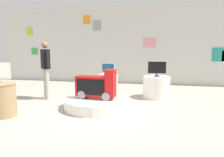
# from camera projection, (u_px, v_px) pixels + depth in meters

# --- Properties ---
(ground_plane) EXTENTS (30.00, 30.00, 0.00)m
(ground_plane) POSITION_uv_depth(u_px,v_px,m) (94.00, 113.00, 5.09)
(ground_plane) COLOR #A8A091
(back_wall_display) EXTENTS (11.31, 0.13, 3.30)m
(back_wall_display) POSITION_uv_depth(u_px,v_px,m) (124.00, 45.00, 9.21)
(back_wall_display) COLOR silver
(back_wall_display) RESTS_ON ground
(main_display_pedestal) EXTENTS (1.63, 1.63, 0.25)m
(main_display_pedestal) POSITION_uv_depth(u_px,v_px,m) (96.00, 103.00, 5.47)
(main_display_pedestal) COLOR white
(main_display_pedestal) RESTS_ON ground
(novelty_firetruck_tv) EXTENTS (1.05, 0.43, 0.76)m
(novelty_firetruck_tv) POSITION_uv_depth(u_px,v_px,m) (96.00, 87.00, 5.39)
(novelty_firetruck_tv) COLOR gray
(novelty_firetruck_tv) RESTS_ON main_display_pedestal
(display_pedestal_left_rear) EXTENTS (0.83, 0.83, 0.67)m
(display_pedestal_left_rear) POSITION_uv_depth(u_px,v_px,m) (156.00, 87.00, 6.60)
(display_pedestal_left_rear) COLOR white
(display_pedestal_left_rear) RESTS_ON ground
(tv_on_left_rear) EXTENTS (0.55, 0.18, 0.46)m
(tv_on_left_rear) POSITION_uv_depth(u_px,v_px,m) (157.00, 68.00, 6.51)
(tv_on_left_rear) COLOR black
(tv_on_left_rear) RESTS_ON display_pedestal_left_rear
(display_pedestal_center_rear) EXTENTS (0.65, 0.65, 0.67)m
(display_pedestal_center_rear) POSITION_uv_depth(u_px,v_px,m) (108.00, 84.00, 7.11)
(display_pedestal_center_rear) COLOR white
(display_pedestal_center_rear) RESTS_ON ground
(tv_on_center_rear) EXTENTS (0.47, 0.24, 0.37)m
(tv_on_center_rear) POSITION_uv_depth(u_px,v_px,m) (108.00, 69.00, 7.03)
(tv_on_center_rear) COLOR black
(tv_on_center_rear) RESTS_ON display_pedestal_center_rear
(side_table_round) EXTENTS (0.66, 0.66, 0.76)m
(side_table_round) POSITION_uv_depth(u_px,v_px,m) (1.00, 100.00, 4.79)
(side_table_round) COLOR #9E7F56
(side_table_round) RESTS_ON ground
(shopper_browsing_near_truck) EXTENTS (0.40, 0.44, 1.74)m
(shopper_browsing_near_truck) POSITION_uv_depth(u_px,v_px,m) (46.00, 65.00, 6.35)
(shopper_browsing_near_truck) COLOR #B2ADA3
(shopper_browsing_near_truck) RESTS_ON ground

